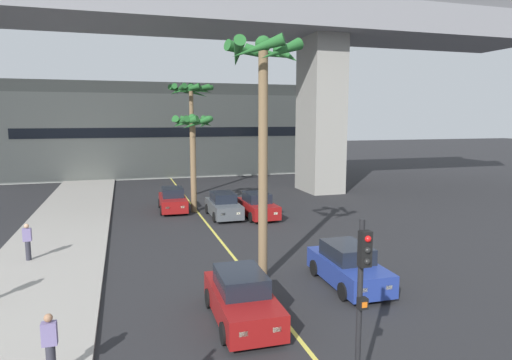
# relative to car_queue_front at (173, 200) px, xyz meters

# --- Properties ---
(sidewalk_left) EXTENTS (4.80, 80.00, 0.15)m
(sidewalk_left) POSITION_rel_car_queue_front_xyz_m (-6.46, -12.73, -0.65)
(sidewalk_left) COLOR #9E9991
(sidewalk_left) RESTS_ON ground
(lane_stripe_center) EXTENTS (0.14, 56.00, 0.01)m
(lane_stripe_center) POSITION_rel_car_queue_front_xyz_m (1.54, -4.73, -0.72)
(lane_stripe_center) COLOR #DBCC4C
(lane_stripe_center) RESTS_ON ground
(bridge_overpass) EXTENTS (63.22, 8.00, 17.19)m
(bridge_overpass) POSITION_rel_car_queue_front_xyz_m (2.79, 4.78, 12.80)
(bridge_overpass) COLOR gray
(bridge_overpass) RESTS_ON ground
(pier_building_backdrop) EXTENTS (33.20, 8.04, 9.95)m
(pier_building_backdrop) POSITION_rel_car_queue_front_xyz_m (1.54, 20.49, 4.19)
(pier_building_backdrop) COLOR #ADB2A8
(pier_building_backdrop) RESTS_ON ground
(car_queue_front) EXTENTS (1.93, 4.15, 1.56)m
(car_queue_front) POSITION_rel_car_queue_front_xyz_m (0.00, 0.00, 0.00)
(car_queue_front) COLOR maroon
(car_queue_front) RESTS_ON ground
(car_queue_second) EXTENTS (1.93, 4.15, 1.56)m
(car_queue_second) POSITION_rel_car_queue_front_xyz_m (4.97, -3.55, 0.00)
(car_queue_second) COLOR maroon
(car_queue_second) RESTS_ON ground
(car_queue_third) EXTENTS (1.88, 4.12, 1.56)m
(car_queue_third) POSITION_rel_car_queue_front_xyz_m (0.27, -17.42, 0.00)
(car_queue_third) COLOR maroon
(car_queue_third) RESTS_ON ground
(car_queue_fourth) EXTENTS (1.90, 4.13, 1.56)m
(car_queue_fourth) POSITION_rel_car_queue_front_xyz_m (4.90, -15.67, 0.00)
(car_queue_fourth) COLOR navy
(car_queue_fourth) RESTS_ON ground
(car_queue_fifth) EXTENTS (1.85, 4.11, 1.56)m
(car_queue_fifth) POSITION_rel_car_queue_front_xyz_m (2.91, -2.90, 0.00)
(car_queue_fifth) COLOR #4C5156
(car_queue_fifth) RESTS_ON ground
(traffic_light_median_near) EXTENTS (0.24, 0.37, 4.20)m
(traffic_light_median_near) POSITION_rel_car_queue_front_xyz_m (1.66, -22.19, 1.99)
(traffic_light_median_near) COLOR black
(traffic_light_median_near) RESTS_ON ground
(palm_tree_near_median) EXTENTS (2.87, 2.87, 6.56)m
(palm_tree_near_median) POSITION_rel_car_queue_front_xyz_m (1.33, -0.85, 4.66)
(palm_tree_near_median) COLOR brown
(palm_tree_near_median) RESTS_ON ground
(palm_tree_mid_median) EXTENTS (3.66, 3.69, 9.04)m
(palm_tree_mid_median) POSITION_rel_car_queue_front_xyz_m (2.26, 5.82, 6.99)
(palm_tree_mid_median) COLOR brown
(palm_tree_mid_median) RESTS_ON ground
(palm_tree_far_median) EXTENTS (2.86, 3.00, 9.27)m
(palm_tree_far_median) POSITION_rel_car_queue_front_xyz_m (1.97, -14.21, 6.63)
(palm_tree_far_median) COLOR brown
(palm_tree_far_median) RESTS_ON ground
(pedestrian_near_crosswalk) EXTENTS (0.34, 0.22, 1.62)m
(pedestrian_near_crosswalk) POSITION_rel_car_queue_front_xyz_m (-4.92, -19.39, 0.28)
(pedestrian_near_crosswalk) COLOR #2D2D38
(pedestrian_near_crosswalk) RESTS_ON sidewalk_left
(pedestrian_far_along) EXTENTS (0.34, 0.22, 1.62)m
(pedestrian_far_along) POSITION_rel_car_queue_front_xyz_m (-7.23, -9.43, 0.28)
(pedestrian_far_along) COLOR #2D2D38
(pedestrian_far_along) RESTS_ON sidewalk_left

